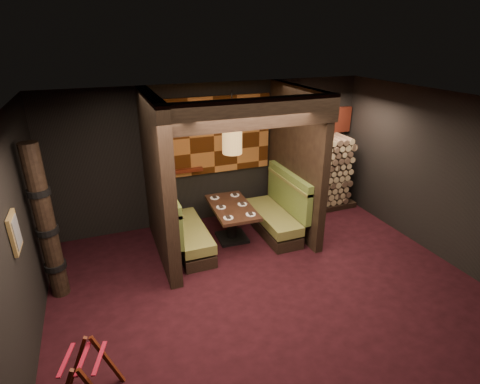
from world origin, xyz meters
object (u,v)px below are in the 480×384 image
object	(u,v)px
dining_table	(232,217)
booth_bench_left	(184,230)
pendant_lamp	(232,141)
luggage_rack	(86,375)
totem_column	(46,225)
booth_bench_right	(277,214)
firewood_stack	(319,174)

from	to	relation	value
dining_table	booth_bench_left	bearing A→B (deg)	-177.24
pendant_lamp	luggage_rack	world-z (taller)	pendant_lamp
booth_bench_left	totem_column	world-z (taller)	totem_column
pendant_lamp	totem_column	world-z (taller)	pendant_lamp
booth_bench_right	firewood_stack	xyz separation A→B (m)	(1.35, 0.70, 0.42)
booth_bench_right	dining_table	size ratio (longest dim) A/B	1.17
pendant_lamp	luggage_rack	xyz separation A→B (m)	(-2.64, -2.66, -1.62)
dining_table	firewood_stack	world-z (taller)	firewood_stack
booth_bench_left	dining_table	size ratio (longest dim) A/B	1.17
totem_column	firewood_stack	xyz separation A→B (m)	(5.33, 1.25, -0.37)
booth_bench_right	totem_column	size ratio (longest dim) A/B	0.67
booth_bench_right	luggage_rack	size ratio (longest dim) A/B	2.07
luggage_rack	totem_column	world-z (taller)	totem_column
booth_bench_right	dining_table	bearing A→B (deg)	177.22
pendant_lamp	firewood_stack	xyz separation A→B (m)	(2.30, 0.70, -1.17)
totem_column	luggage_rack	bearing A→B (deg)	-79.33
totem_column	firewood_stack	world-z (taller)	totem_column
booth_bench_left	booth_bench_right	size ratio (longest dim) A/B	1.00
luggage_rack	firewood_stack	world-z (taller)	firewood_stack
booth_bench_right	pendant_lamp	bearing A→B (deg)	-179.74
dining_table	firewood_stack	distance (m)	2.41
luggage_rack	booth_bench_left	bearing A→B (deg)	57.64
booth_bench_right	totem_column	distance (m)	4.10
totem_column	firewood_stack	bearing A→B (deg)	13.19
luggage_rack	firewood_stack	size ratio (longest dim) A/B	0.45
booth_bench_left	pendant_lamp	world-z (taller)	pendant_lamp
booth_bench_left	pendant_lamp	distance (m)	1.85
luggage_rack	firewood_stack	xyz separation A→B (m)	(4.94, 3.37, 0.46)
pendant_lamp	booth_bench_left	bearing A→B (deg)	179.75
booth_bench_left	firewood_stack	bearing A→B (deg)	12.17
booth_bench_left	pendant_lamp	xyz separation A→B (m)	(0.95, -0.00, 1.58)
booth_bench_right	dining_table	xyz separation A→B (m)	(-0.94, 0.05, 0.07)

